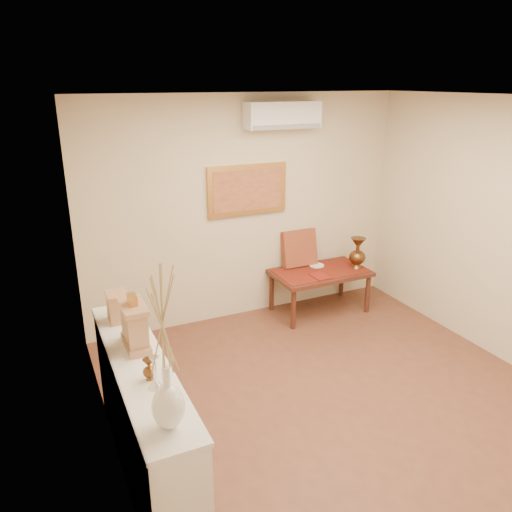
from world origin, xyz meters
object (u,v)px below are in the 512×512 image
brass_urn_tall (358,250)px  mantel_clock (135,325)px  wooden_chest (118,307)px  low_table (320,276)px  display_ledge (144,419)px  white_vase (164,350)px

brass_urn_tall → mantel_clock: mantel_clock is taller
wooden_chest → low_table: size_ratio=0.20×
brass_urn_tall → display_ledge: (-3.15, -1.78, -0.31)m
white_vase → brass_urn_tall: 4.11m
low_table → mantel_clock: bearing=-147.6°
wooden_chest → low_table: 3.00m
white_vase → wooden_chest: (-0.01, 1.46, -0.37)m
white_vase → display_ledge: 1.25m
white_vase → low_table: size_ratio=0.82×
brass_urn_tall → wooden_chest: wooden_chest is taller
brass_urn_tall → low_table: brass_urn_tall is taller
display_ledge → mantel_clock: mantel_clock is taller
white_vase → low_table: (2.67, 2.66, -0.99)m
wooden_chest → white_vase: bearing=-89.6°
mantel_clock → wooden_chest: bearing=94.5°
white_vase → low_table: white_vase is taller
wooden_chest → brass_urn_tall: bearing=19.1°
white_vase → display_ledge: (-0.00, 0.78, -0.98)m
white_vase → display_ledge: white_vase is taller
brass_urn_tall → low_table: size_ratio=0.40×
white_vase → mantel_clock: 1.03m
brass_urn_tall → wooden_chest: (-3.16, -1.09, 0.31)m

